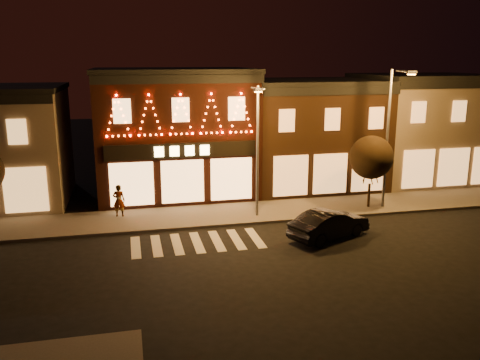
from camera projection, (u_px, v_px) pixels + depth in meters
name	position (u px, v px, depth m)	size (l,w,h in m)	color
ground	(210.00, 275.00, 21.07)	(120.00, 120.00, 0.00)	black
sidewalk_far	(222.00, 215.00, 29.06)	(44.00, 4.00, 0.15)	#47423D
building_pulp	(175.00, 132.00, 33.33)	(10.20, 8.34, 8.30)	black
building_right_a	(309.00, 133.00, 35.48)	(9.20, 8.28, 7.50)	#362013
building_right_b	(423.00, 127.00, 37.39)	(9.20, 8.28, 7.80)	#776654
streetlamp_mid	(258.00, 142.00, 27.49)	(0.69, 1.68, 7.33)	#59595E
streetlamp_right	(391.00, 128.00, 29.11)	(0.64, 1.88, 8.18)	#59595E
tree_right	(371.00, 157.00, 29.68)	(2.60, 2.60, 4.34)	black
dark_sedan	(329.00, 224.00, 25.31)	(1.56, 4.47, 1.47)	black
pedestrian	(119.00, 201.00, 28.31)	(0.67, 0.44, 1.85)	gray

